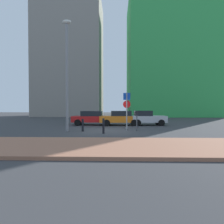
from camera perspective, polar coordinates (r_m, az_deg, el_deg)
ground_plane at (r=14.71m, az=-1.48°, el=-5.71°), size 120.00×120.00×0.00m
sidewalk_brick at (r=8.57m, az=-3.75°, el=-10.30°), size 40.00×4.16×0.14m
parked_car_red at (r=19.75m, az=-5.75°, el=-1.73°), size 4.33×2.05×1.45m
parked_car_orange at (r=19.34m, az=2.85°, el=-1.78°), size 4.60×2.14×1.47m
parked_car_silver at (r=19.64m, az=10.14°, el=-1.74°), size 3.92×1.93×1.49m
parking_sign_post at (r=15.04m, az=4.48°, el=1.66°), size 0.60×0.12×3.00m
parking_meter at (r=14.78m, az=7.51°, el=-1.88°), size 0.18×0.14×1.52m
street_lamp at (r=14.99m, az=-13.47°, el=12.97°), size 0.70×0.36×8.38m
traffic_bollard_near at (r=13.13m, az=-2.60°, el=-4.24°), size 0.15×0.15×1.06m
traffic_bollard_mid at (r=14.50m, az=-8.83°, el=-3.96°), size 0.17×0.17×0.94m
building_colorful_midrise at (r=44.63m, az=16.85°, el=15.31°), size 17.74×14.38×25.30m
building_under_construction at (r=44.24m, az=-12.41°, el=15.47°), size 13.65×11.00×25.31m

